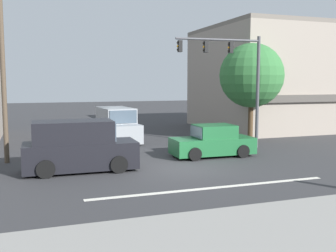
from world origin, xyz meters
TOP-DOWN VIEW (x-y plane):
  - ground_plane at (0.00, 0.00)m, footprint 120.00×120.00m
  - lane_marking_stripe at (0.00, -3.50)m, footprint 9.00×0.24m
  - sidewalk_curb at (0.00, -8.50)m, footprint 40.00×5.00m
  - building_right_corner at (13.14, 11.83)m, footprint 11.63×10.80m
  - street_tree at (7.19, 6.06)m, footprint 4.03×4.03m
  - utility_pole_near_left at (-7.08, 3.57)m, footprint 1.40×0.22m
  - utility_pole_far_right at (8.07, 7.82)m, footprint 1.40×0.22m
  - traffic_light_mast at (4.72, 3.52)m, footprint 4.89×0.46m
  - sedan_crossing_leftbound at (2.56, 1.93)m, footprint 4.13×1.94m
  - van_approaching_near at (-4.16, 0.77)m, footprint 4.64×2.11m
  - van_crossing_center at (-0.95, 8.38)m, footprint 2.30×4.73m

SIDE VIEW (x-z plane):
  - ground_plane at x=0.00m, z-range 0.00..0.00m
  - lane_marking_stripe at x=0.00m, z-range 0.00..0.01m
  - sidewalk_curb at x=0.00m, z-range 0.00..0.16m
  - sedan_crossing_leftbound at x=2.56m, z-range -0.08..1.50m
  - van_approaching_near at x=-4.16m, z-range -0.05..2.06m
  - van_crossing_center at x=-0.95m, z-range -0.05..2.06m
  - utility_pole_far_right at x=8.07m, z-range 0.15..7.39m
  - building_right_corner at x=13.14m, z-range 0.00..8.04m
  - street_tree at x=7.19m, z-range 1.04..7.17m
  - traffic_light_mast at x=4.72m, z-range 1.20..7.40m
  - utility_pole_near_left at x=-7.08m, z-range 0.15..8.89m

